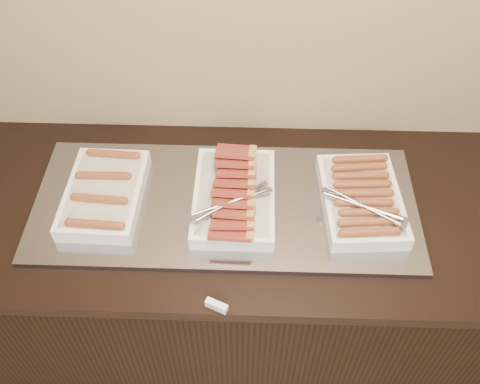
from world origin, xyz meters
The scene contains 6 objects.
counter centered at (0.00, 2.13, 0.45)m, with size 2.06×0.76×0.90m.
warming_tray centered at (-0.01, 2.13, 0.91)m, with size 1.20×0.50×0.02m, color gray.
dish_left centered at (-0.39, 2.13, 0.95)m, with size 0.24×0.35×0.07m.
dish_center centered at (0.01, 2.13, 0.95)m, with size 0.26×0.40×0.09m.
dish_right centered at (0.41, 2.13, 0.95)m, with size 0.27×0.37×0.08m.
label_holder centered at (-0.02, 1.77, 0.91)m, with size 0.06×0.02×0.02m, color white.
Camera 1 is at (0.07, 1.06, 2.21)m, focal length 40.00 mm.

